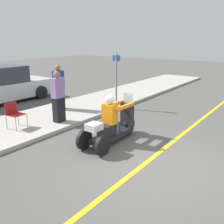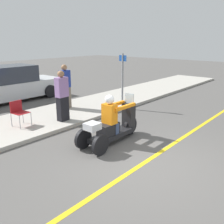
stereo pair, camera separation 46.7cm
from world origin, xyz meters
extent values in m
plane|color=#565451|center=(0.00, 0.00, 0.00)|extent=(60.00, 60.00, 0.00)
cube|color=gold|center=(0.45, 0.00, 0.00)|extent=(24.00, 0.12, 0.01)
cube|color=#B2ADA3|center=(0.00, 4.60, 0.06)|extent=(28.00, 2.80, 0.12)
cylinder|color=black|center=(1.33, 1.41, 0.28)|extent=(0.55, 0.10, 0.55)
cylinder|color=black|center=(-0.38, 1.09, 0.28)|extent=(0.55, 0.10, 0.55)
cylinder|color=black|center=(-0.38, 1.73, 0.28)|extent=(0.55, 0.10, 0.55)
cube|color=black|center=(0.45, 1.41, 0.22)|extent=(1.57, 0.44, 0.14)
cube|color=black|center=(0.29, 1.41, 0.45)|extent=(0.63, 0.35, 0.32)
cube|color=black|center=(1.23, 1.41, 0.58)|extent=(0.24, 0.35, 0.86)
cube|color=silver|center=(1.25, 1.41, 1.16)|extent=(0.03, 0.32, 0.30)
cube|color=silver|center=(-0.34, 1.41, 0.70)|extent=(0.36, 0.35, 0.18)
cube|color=orange|center=(0.34, 1.41, 0.89)|extent=(0.26, 0.38, 0.55)
sphere|color=white|center=(0.34, 1.41, 1.29)|extent=(0.26, 0.26, 0.26)
cube|color=#38476B|center=(0.47, 1.29, 0.45)|extent=(0.14, 0.14, 0.32)
cube|color=#38476B|center=(0.47, 1.53, 0.45)|extent=(0.14, 0.14, 0.32)
cube|color=orange|center=(0.79, 1.21, 1.02)|extent=(0.89, 0.09, 0.09)
cube|color=orange|center=(0.79, 1.61, 1.02)|extent=(0.89, 0.09, 0.09)
cube|color=#726656|center=(1.73, 5.00, 0.55)|extent=(0.40, 0.29, 0.87)
cube|color=navy|center=(1.73, 5.00, 1.33)|extent=(0.45, 0.29, 0.69)
sphere|color=#9E704C|center=(1.73, 5.00, 1.79)|extent=(0.23, 0.23, 0.23)
cube|color=black|center=(0.60, 3.79, 0.54)|extent=(0.38, 0.26, 0.85)
cube|color=#9972B2|center=(0.60, 3.79, 1.30)|extent=(0.42, 0.26, 0.67)
sphere|color=#9E704C|center=(0.60, 3.79, 1.75)|extent=(0.23, 0.23, 0.23)
cylinder|color=#A5A8AD|center=(-0.85, 4.12, 0.34)|extent=(0.02, 0.02, 0.44)
cylinder|color=#A5A8AD|center=(-0.42, 4.17, 0.34)|extent=(0.02, 0.02, 0.44)
cylinder|color=#A5A8AD|center=(-0.90, 4.56, 0.34)|extent=(0.02, 0.02, 0.44)
cylinder|color=#A5A8AD|center=(-0.46, 4.61, 0.34)|extent=(0.02, 0.02, 0.44)
cube|color=maroon|center=(-0.66, 4.36, 0.57)|extent=(0.48, 0.48, 0.02)
cube|color=maroon|center=(-0.68, 4.58, 0.75)|extent=(0.44, 0.07, 0.38)
cube|color=silver|center=(1.20, 8.45, 0.55)|extent=(4.89, 1.80, 0.74)
cube|color=#2D333D|center=(0.95, 8.45, 1.29)|extent=(2.69, 1.62, 0.75)
cylinder|color=black|center=(2.79, 7.55, 0.32)|extent=(0.64, 0.22, 0.64)
cylinder|color=black|center=(2.79, 9.35, 0.32)|extent=(0.64, 0.22, 0.64)
cylinder|color=gray|center=(3.51, 3.45, 1.22)|extent=(0.08, 0.08, 2.20)
cube|color=#1E51AD|center=(3.51, 3.45, 2.12)|extent=(0.02, 0.36, 0.24)
camera|label=1|loc=(-4.92, -2.56, 2.87)|focal=40.00mm
camera|label=2|loc=(-4.63, -2.93, 2.87)|focal=40.00mm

